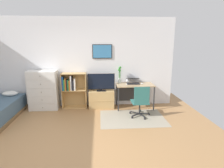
{
  "coord_description": "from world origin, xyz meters",
  "views": [
    {
      "loc": [
        0.76,
        -3.28,
        1.99
      ],
      "look_at": [
        1.09,
        1.5,
        0.89
      ],
      "focal_mm": 29.78,
      "sensor_mm": 36.0,
      "label": 1
    }
  ],
  "objects": [
    {
      "name": "ground_plane",
      "position": [
        0.0,
        0.0,
        0.0
      ],
      "size": [
        7.2,
        7.2,
        0.0
      ],
      "primitive_type": "plane",
      "color": "#A87A4C"
    },
    {
      "name": "wall_back_with_posters",
      "position": [
        0.01,
        2.43,
        1.35
      ],
      "size": [
        6.12,
        0.09,
        2.7
      ],
      "color": "white",
      "rests_on": "ground_plane"
    },
    {
      "name": "computer_mouse",
      "position": [
        2.04,
        2.09,
        0.76
      ],
      "size": [
        0.06,
        0.1,
        0.03
      ],
      "primitive_type": "ellipsoid",
      "color": "silver",
      "rests_on": "desk"
    },
    {
      "name": "bamboo_vase",
      "position": [
        1.38,
        2.27,
        1.0
      ],
      "size": [
        0.11,
        0.1,
        0.51
      ],
      "color": "silver",
      "rests_on": "desk"
    },
    {
      "name": "wine_glass",
      "position": [
        1.58,
        2.05,
        0.87
      ],
      "size": [
        0.07,
        0.07,
        0.18
      ],
      "color": "silver",
      "rests_on": "desk"
    },
    {
      "name": "desk",
      "position": [
        1.82,
        2.15,
        0.6
      ],
      "size": [
        1.11,
        0.59,
        0.74
      ],
      "color": "tan",
      "rests_on": "ground_plane"
    },
    {
      "name": "dresser",
      "position": [
        -0.9,
        2.15,
        0.58
      ],
      "size": [
        0.83,
        0.46,
        1.17
      ],
      "color": "white",
      "rests_on": "ground_plane"
    },
    {
      "name": "bookshelf",
      "position": [
        -0.07,
        2.22,
        0.63
      ],
      "size": [
        0.73,
        0.3,
        1.07
      ],
      "color": "tan",
      "rests_on": "ground_plane"
    },
    {
      "name": "office_chair",
      "position": [
        1.84,
        1.34,
        0.46
      ],
      "size": [
        0.56,
        0.58,
        0.86
      ],
      "rotation": [
        0.0,
        0.0,
        0.01
      ],
      "color": "#232326",
      "rests_on": "ground_plane"
    },
    {
      "name": "television",
      "position": [
        0.81,
        2.15,
        0.79
      ],
      "size": [
        0.8,
        0.16,
        0.53
      ],
      "color": "black",
      "rests_on": "tv_stand"
    },
    {
      "name": "laptop",
      "position": [
        1.79,
        2.21,
        0.81
      ],
      "size": [
        0.41,
        0.44,
        0.17
      ],
      "rotation": [
        0.0,
        0.0,
        -0.07
      ],
      "color": "black",
      "rests_on": "desk"
    },
    {
      "name": "tv_stand",
      "position": [
        0.81,
        2.17,
        0.26
      ],
      "size": [
        0.76,
        0.41,
        0.53
      ],
      "color": "tan",
      "rests_on": "ground_plane"
    },
    {
      "name": "area_rug",
      "position": [
        1.62,
        1.28,
        0.0
      ],
      "size": [
        1.7,
        1.2,
        0.01
      ],
      "primitive_type": "cube",
      "color": "#9E937F",
      "rests_on": "ground_plane"
    }
  ]
}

